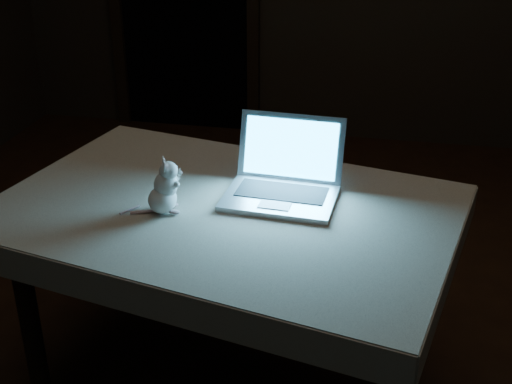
# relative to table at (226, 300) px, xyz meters

# --- Properties ---
(floor) EXTENTS (5.00, 5.00, 0.00)m
(floor) POSITION_rel_table_xyz_m (0.16, 0.13, -0.37)
(floor) COLOR black
(floor) RESTS_ON ground
(table) EXTENTS (1.53, 1.15, 0.74)m
(table) POSITION_rel_table_xyz_m (0.00, 0.00, 0.00)
(table) COLOR black
(table) RESTS_ON floor
(tablecloth) EXTENTS (1.67, 1.31, 0.11)m
(tablecloth) POSITION_rel_table_xyz_m (-0.02, 0.01, 0.32)
(tablecloth) COLOR beige
(tablecloth) RESTS_ON table
(laptop) EXTENTS (0.38, 0.34, 0.25)m
(laptop) POSITION_rel_table_xyz_m (0.17, 0.07, 0.50)
(laptop) COLOR #BABABF
(laptop) RESTS_ON tablecloth
(plush_mouse) EXTENTS (0.17, 0.17, 0.18)m
(plush_mouse) POSITION_rel_table_xyz_m (-0.18, -0.08, 0.47)
(plush_mouse) COLOR white
(plush_mouse) RESTS_ON tablecloth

